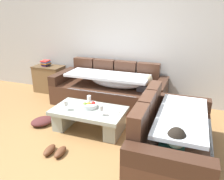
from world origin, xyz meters
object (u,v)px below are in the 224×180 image
Objects in this scene: pair_of_shoes at (55,151)px; fruit_bowl at (89,105)px; couch_near_window at (172,137)px; side_cabinet at (49,79)px; wine_glass_near_left at (66,103)px; wine_glass_near_right at (101,108)px; couch_along_wall at (111,89)px; coffee_table at (89,117)px; book_stack_on_cabinet at (46,63)px; wine_glass_far_back at (89,98)px; open_magazine at (110,113)px; crumpled_garment at (42,121)px.

fruit_bowl is at bearing 80.90° from pair_of_shoes.
side_cabinet is at bearing 61.44° from couch_near_window.
wine_glass_near_right is at bearing 2.19° from wine_glass_near_left.
couch_along_wall reaches higher than coffee_table.
book_stack_on_cabinet is (-3.19, 1.70, 0.38)m from couch_near_window.
book_stack_on_cabinet is at bearing 142.69° from coffee_table.
couch_near_window reaches higher than wine_glass_near_left.
couch_near_window is 10.68× the size of wine_glass_near_right.
wine_glass_far_back is 0.59× the size of open_magazine.
couch_near_window is (1.43, -1.48, 0.00)m from couch_along_wall.
couch_along_wall is 1.09m from fruit_bowl.
couch_near_window is 1.13m from wine_glass_near_right.
pair_of_shoes is (-0.44, -0.65, -0.45)m from wine_glass_near_right.
wine_glass_near_left is (-1.71, 0.17, 0.16)m from couch_near_window.
coffee_table is 7.23× the size of wine_glass_far_back.
open_magazine reaches higher than coffee_table.
coffee_table is 2.22m from side_cabinet.
book_stack_on_cabinet is at bearing 178.24° from side_cabinet.
side_cabinet reaches higher than wine_glass_far_back.
couch_near_window is at bearing 16.59° from pair_of_shoes.
couch_along_wall is 8.42× the size of fruit_bowl.
couch_near_window is 8.27× the size of book_stack_on_cabinet.
crumpled_garment is (-0.84, -0.19, -0.36)m from fruit_bowl.
side_cabinet reaches higher than wine_glass_near_left.
side_cabinet is 1.80× the size of crumpled_garment.
couch_near_window is 1.48× the size of coffee_table.
wine_glass_near_left is at bearing -46.08° from book_stack_on_cabinet.
couch_along_wall is at bearing 88.51° from wine_glass_far_back.
couch_along_wall is 5.90× the size of crumpled_garment.
wine_glass_near_right is 2.53m from side_cabinet.
wine_glass_near_right is at bearing -36.68° from side_cabinet.
couch_along_wall is at bearing 91.34° from fruit_bowl.
coffee_table is at bearing 154.77° from wine_glass_near_right.
book_stack_on_cabinet is at bearing 145.16° from wine_glass_far_back.
couch_near_window reaches higher than coffee_table.
open_magazine is (0.38, -0.02, 0.15)m from coffee_table.
fruit_bowl is 1.69× the size of wine_glass_near_right.
couch_near_window is at bearing -15.61° from fruit_bowl.
book_stack_on_cabinet reaches higher than crumpled_garment.
open_magazine is 0.90× the size of pair_of_shoes.
crumpled_garment is at bearing -178.86° from open_magazine.
fruit_bowl is at bearing 36.02° from wine_glass_near_left.
crumpled_garment is (-0.53, 0.03, -0.44)m from wine_glass_near_left.
couch_along_wall and couch_near_window have the same top height.
couch_along_wall reaches higher than book_stack_on_cabinet.
coffee_table is 5.60× the size of book_stack_on_cabinet.
wine_glass_near_right is 2.59m from book_stack_on_cabinet.
book_stack_on_cabinet is 0.54× the size of crumpled_garment.
couch_along_wall is at bearing 106.33° from open_magazine.
wine_glass_near_right is 0.53× the size of pair_of_shoes.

